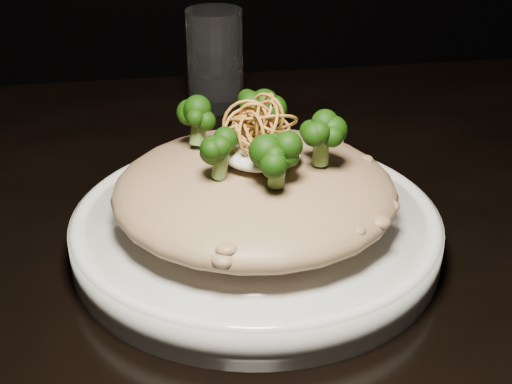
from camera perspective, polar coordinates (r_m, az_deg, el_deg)
table at (r=0.74m, az=6.90°, el=-6.53°), size 1.10×0.80×0.75m
plate at (r=0.62m, az=-0.00°, el=-3.16°), size 0.32×0.32×0.03m
risotto at (r=0.59m, az=-0.10°, el=0.16°), size 0.24×0.24×0.05m
broccoli at (r=0.58m, az=0.15°, el=5.26°), size 0.15×0.15×0.06m
cheese at (r=0.58m, az=0.40°, el=3.23°), size 0.07×0.07×0.02m
shallots at (r=0.56m, az=0.20°, el=5.66°), size 0.06×0.06×0.04m
drinking_glass at (r=0.91m, az=-3.30°, el=10.55°), size 0.09×0.09×0.12m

